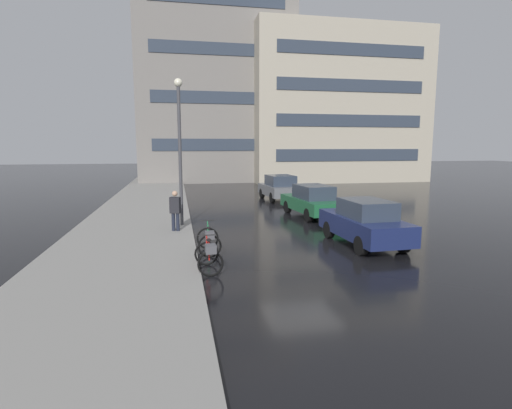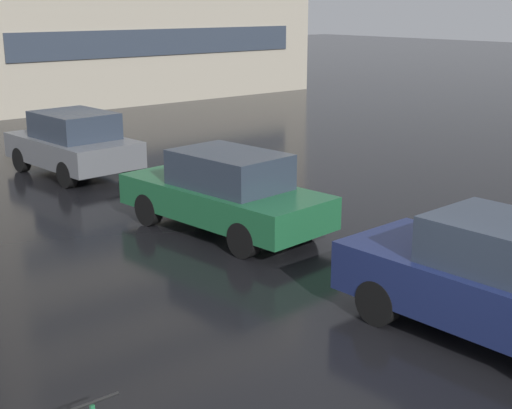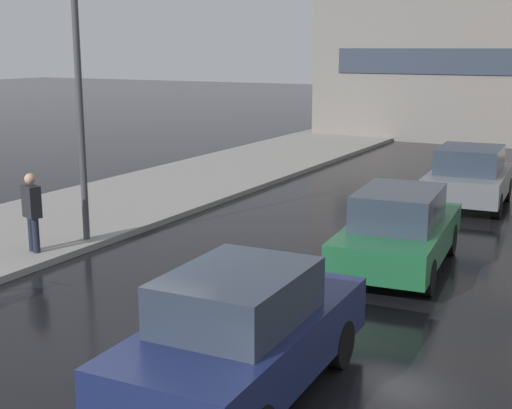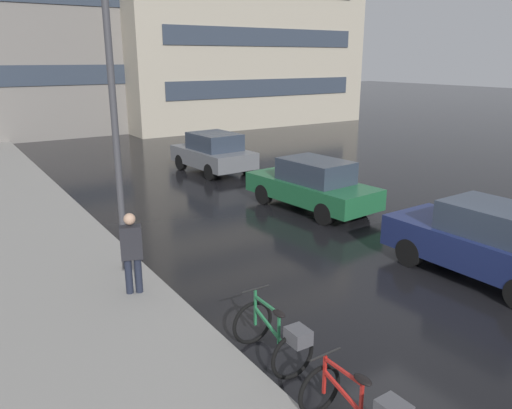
# 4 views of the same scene
# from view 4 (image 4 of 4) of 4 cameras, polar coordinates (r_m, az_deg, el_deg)

# --- Properties ---
(ground_plane) EXTENTS (140.00, 140.00, 0.00)m
(ground_plane) POSITION_cam_4_polar(r_m,az_deg,el_deg) (10.06, 17.17, -11.00)
(ground_plane) COLOR black
(bicycle_second) EXTENTS (0.77, 1.43, 1.02)m
(bicycle_second) POSITION_cam_4_polar(r_m,az_deg,el_deg) (7.77, 2.41, -14.79)
(bicycle_second) COLOR black
(bicycle_second) RESTS_ON ground
(car_navy) EXTENTS (1.86, 4.16, 1.63)m
(car_navy) POSITION_cam_4_polar(r_m,az_deg,el_deg) (11.52, 24.85, -3.89)
(car_navy) COLOR navy
(car_navy) RESTS_ON ground
(car_green) EXTENTS (2.15, 4.47, 1.58)m
(car_green) POSITION_cam_4_polar(r_m,az_deg,el_deg) (15.34, 6.44, 2.25)
(car_green) COLOR #1E6038
(car_green) RESTS_ON ground
(car_grey) EXTENTS (2.16, 3.89, 1.61)m
(car_grey) POSITION_cam_4_polar(r_m,az_deg,el_deg) (20.45, -4.89, 5.94)
(car_grey) COLOR slate
(car_grey) RESTS_ON ground
(pedestrian) EXTENTS (0.46, 0.36, 1.75)m
(pedestrian) POSITION_cam_4_polar(r_m,az_deg,el_deg) (9.76, -14.00, -5.26)
(pedestrian) COLOR #1E2333
(pedestrian) RESTS_ON ground
(streetlamp) EXTENTS (0.35, 0.35, 6.23)m
(streetlamp) POSITION_cam_4_polar(r_m,az_deg,el_deg) (10.40, -16.08, 11.85)
(streetlamp) COLOR #424247
(streetlamp) RESTS_ON ground
(building_facade_side) EXTENTS (17.12, 10.54, 14.70)m
(building_facade_side) POSITION_cam_4_polar(r_m,az_deg,el_deg) (37.93, -3.61, 20.66)
(building_facade_side) COLOR #B2A893
(building_facade_side) RESTS_ON ground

